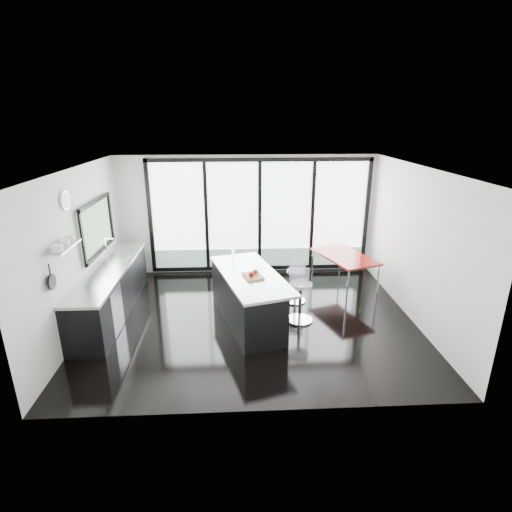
{
  "coord_description": "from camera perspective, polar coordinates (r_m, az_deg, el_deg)",
  "views": [
    {
      "loc": [
        -0.27,
        -6.71,
        3.61
      ],
      "look_at": [
        0.1,
        0.3,
        1.15
      ],
      "focal_mm": 28.0,
      "sensor_mm": 36.0,
      "label": 1
    }
  ],
  "objects": [
    {
      "name": "ceiling",
      "position": [
        6.76,
        -0.73,
        12.43
      ],
      "size": [
        6.0,
        5.0,
        0.0
      ],
      "primitive_type": "cube",
      "color": "white",
      "rests_on": "wall_back"
    },
    {
      "name": "floor",
      "position": [
        7.62,
        -0.64,
        -8.95
      ],
      "size": [
        6.0,
        5.0,
        0.0
      ],
      "primitive_type": "cube",
      "color": "black",
      "rests_on": "ground"
    },
    {
      "name": "red_table",
      "position": [
        8.89,
        12.39,
        -2.34
      ],
      "size": [
        1.29,
        1.68,
        0.79
      ],
      "primitive_type": "cube",
      "rotation": [
        0.0,
        0.0,
        0.34
      ],
      "color": "maroon",
      "rests_on": "floor"
    },
    {
      "name": "bar_stool_near",
      "position": [
        7.43,
        6.32,
        -6.57
      ],
      "size": [
        0.49,
        0.49,
        0.76
      ],
      "primitive_type": "cylinder",
      "rotation": [
        0.0,
        0.0,
        0.03
      ],
      "color": "silver",
      "rests_on": "floor"
    },
    {
      "name": "island",
      "position": [
        7.35,
        -1.36,
        -5.96
      ],
      "size": [
        1.55,
        2.46,
        1.21
      ],
      "color": "black",
      "rests_on": "floor"
    },
    {
      "name": "counter_cabinets",
      "position": [
        8.14,
        -20.01,
        -4.67
      ],
      "size": [
        0.69,
        3.24,
        1.36
      ],
      "color": "black",
      "rests_on": "floor"
    },
    {
      "name": "bar_stool_far",
      "position": [
        8.2,
        5.64,
        -4.25
      ],
      "size": [
        0.56,
        0.56,
        0.69
      ],
      "primitive_type": "cylinder",
      "rotation": [
        0.0,
        0.0,
        -0.36
      ],
      "color": "silver",
      "rests_on": "floor"
    },
    {
      "name": "wall_right",
      "position": [
        7.78,
        21.97,
        1.38
      ],
      "size": [
        0.0,
        5.0,
        2.8
      ],
      "primitive_type": "cube",
      "color": "silver",
      "rests_on": "ground"
    },
    {
      "name": "wall_left",
      "position": [
        7.76,
        -23.31,
        2.41
      ],
      "size": [
        0.26,
        5.0,
        2.8
      ],
      "color": "silver",
      "rests_on": "ground"
    },
    {
      "name": "wall_back",
      "position": [
        9.48,
        0.35,
        5.04
      ],
      "size": [
        6.0,
        0.09,
        2.8
      ],
      "color": "silver",
      "rests_on": "ground"
    },
    {
      "name": "wall_front",
      "position": [
        4.76,
        0.58,
        -8.35
      ],
      "size": [
        6.0,
        0.0,
        2.8
      ],
      "primitive_type": "cube",
      "color": "silver",
      "rests_on": "ground"
    }
  ]
}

